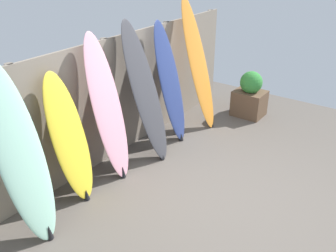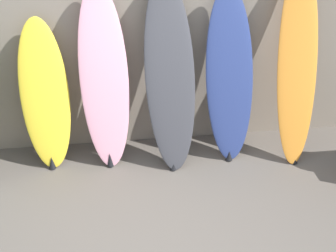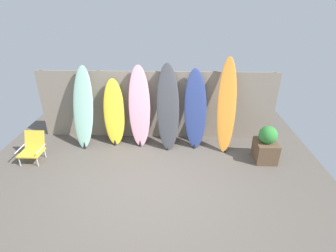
{
  "view_description": "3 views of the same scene",
  "coord_description": "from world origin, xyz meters",
  "px_view_note": "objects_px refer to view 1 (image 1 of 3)",
  "views": [
    {
      "loc": [
        -3.6,
        -1.64,
        2.98
      ],
      "look_at": [
        -0.46,
        0.63,
        1.07
      ],
      "focal_mm": 40.0,
      "sensor_mm": 36.0,
      "label": 1
    },
    {
      "loc": [
        -0.31,
        -2.99,
        3.11
      ],
      "look_at": [
        0.16,
        0.63,
        0.97
      ],
      "focal_mm": 50.0,
      "sensor_mm": 36.0,
      "label": 2
    },
    {
      "loc": [
        0.5,
        -4.31,
        3.43
      ],
      "look_at": [
        0.34,
        0.44,
        1.08
      ],
      "focal_mm": 28.0,
      "sensor_mm": 36.0,
      "label": 3
    }
  ],
  "objects_px": {
    "surfboard_yellow_1": "(70,139)",
    "planter_box": "(250,96)",
    "surfboard_navy_4": "(170,83)",
    "surfboard_orange_5": "(198,65)",
    "surfboard_charcoal_3": "(146,93)",
    "surfboard_seafoam_0": "(20,156)",
    "surfboard_pink_2": "(108,110)"
  },
  "relations": [
    {
      "from": "surfboard_navy_4",
      "to": "surfboard_orange_5",
      "type": "distance_m",
      "value": 0.75
    },
    {
      "from": "surfboard_orange_5",
      "to": "planter_box",
      "type": "relative_size",
      "value": 2.56
    },
    {
      "from": "surfboard_seafoam_0",
      "to": "surfboard_pink_2",
      "type": "xyz_separation_m",
      "value": [
        1.38,
        0.08,
        0.0
      ]
    },
    {
      "from": "surfboard_seafoam_0",
      "to": "surfboard_orange_5",
      "type": "height_order",
      "value": "surfboard_orange_5"
    },
    {
      "from": "surfboard_pink_2",
      "to": "surfboard_navy_4",
      "type": "relative_size",
      "value": 1.03
    },
    {
      "from": "surfboard_yellow_1",
      "to": "planter_box",
      "type": "height_order",
      "value": "surfboard_yellow_1"
    },
    {
      "from": "surfboard_seafoam_0",
      "to": "surfboard_charcoal_3",
      "type": "xyz_separation_m",
      "value": [
        2.09,
        0.01,
        0.04
      ]
    },
    {
      "from": "surfboard_yellow_1",
      "to": "surfboard_orange_5",
      "type": "distance_m",
      "value": 2.78
    },
    {
      "from": "surfboard_navy_4",
      "to": "surfboard_pink_2",
      "type": "bearing_deg",
      "value": 178.85
    },
    {
      "from": "surfboard_yellow_1",
      "to": "planter_box",
      "type": "xyz_separation_m",
      "value": [
        3.63,
        -0.74,
        -0.43
      ]
    },
    {
      "from": "surfboard_seafoam_0",
      "to": "surfboard_navy_4",
      "type": "height_order",
      "value": "surfboard_seafoam_0"
    },
    {
      "from": "surfboard_yellow_1",
      "to": "surfboard_pink_2",
      "type": "bearing_deg",
      "value": -2.47
    },
    {
      "from": "surfboard_charcoal_3",
      "to": "surfboard_orange_5",
      "type": "xyz_separation_m",
      "value": [
        1.41,
        -0.02,
        0.07
      ]
    },
    {
      "from": "surfboard_yellow_1",
      "to": "planter_box",
      "type": "bearing_deg",
      "value": -11.59
    },
    {
      "from": "surfboard_seafoam_0",
      "to": "surfboard_yellow_1",
      "type": "distance_m",
      "value": 0.75
    },
    {
      "from": "surfboard_yellow_1",
      "to": "surfboard_orange_5",
      "type": "relative_size",
      "value": 0.75
    },
    {
      "from": "surfboard_charcoal_3",
      "to": "surfboard_navy_4",
      "type": "xyz_separation_m",
      "value": [
        0.67,
        0.04,
        -0.05
      ]
    },
    {
      "from": "surfboard_yellow_1",
      "to": "surfboard_pink_2",
      "type": "xyz_separation_m",
      "value": [
        0.65,
        -0.03,
        0.16
      ]
    },
    {
      "from": "planter_box",
      "to": "surfboard_navy_4",
      "type": "bearing_deg",
      "value": 156.73
    },
    {
      "from": "surfboard_seafoam_0",
      "to": "surfboard_yellow_1",
      "type": "height_order",
      "value": "surfboard_seafoam_0"
    },
    {
      "from": "surfboard_pink_2",
      "to": "surfboard_charcoal_3",
      "type": "distance_m",
      "value": 0.71
    },
    {
      "from": "surfboard_orange_5",
      "to": "planter_box",
      "type": "height_order",
      "value": "surfboard_orange_5"
    },
    {
      "from": "surfboard_seafoam_0",
      "to": "surfboard_yellow_1",
      "type": "bearing_deg",
      "value": 8.43
    },
    {
      "from": "surfboard_seafoam_0",
      "to": "surfboard_yellow_1",
      "type": "xyz_separation_m",
      "value": [
        0.73,
        0.11,
        -0.16
      ]
    },
    {
      "from": "surfboard_charcoal_3",
      "to": "planter_box",
      "type": "distance_m",
      "value": 2.44
    },
    {
      "from": "surfboard_orange_5",
      "to": "surfboard_navy_4",
      "type": "bearing_deg",
      "value": 174.99
    },
    {
      "from": "surfboard_navy_4",
      "to": "planter_box",
      "type": "relative_size",
      "value": 2.26
    },
    {
      "from": "surfboard_yellow_1",
      "to": "planter_box",
      "type": "distance_m",
      "value": 3.73
    },
    {
      "from": "planter_box",
      "to": "surfboard_seafoam_0",
      "type": "bearing_deg",
      "value": 171.69
    },
    {
      "from": "surfboard_pink_2",
      "to": "surfboard_orange_5",
      "type": "xyz_separation_m",
      "value": [
        2.11,
        -0.09,
        0.1
      ]
    },
    {
      "from": "surfboard_seafoam_0",
      "to": "surfboard_navy_4",
      "type": "distance_m",
      "value": 2.76
    },
    {
      "from": "surfboard_navy_4",
      "to": "surfboard_orange_5",
      "type": "bearing_deg",
      "value": -5.01
    }
  ]
}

